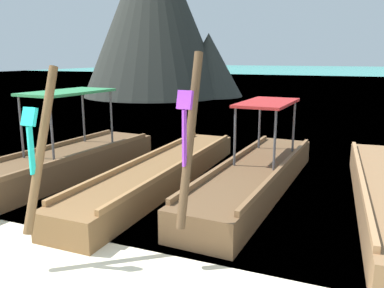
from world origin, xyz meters
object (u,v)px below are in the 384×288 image
object	(u,v)px
longtail_boat_blue_ribbon	(45,168)
longtail_boat_violet_ribbon	(255,176)
longtail_boat_turquoise_ribbon	(161,173)
karst_rock	(158,13)

from	to	relation	value
longtail_boat_blue_ribbon	longtail_boat_violet_ribbon	distance (m)	4.60
longtail_boat_blue_ribbon	longtail_boat_violet_ribbon	xyz separation A→B (m)	(4.41, 1.31, -0.02)
longtail_boat_turquoise_ribbon	karst_rock	distance (m)	21.47
longtail_boat_blue_ribbon	longtail_boat_violet_ribbon	size ratio (longest dim) A/B	1.08
longtail_boat_turquoise_ribbon	longtail_boat_violet_ribbon	world-z (taller)	longtail_boat_violet_ribbon
longtail_boat_blue_ribbon	karst_rock	distance (m)	21.33
karst_rock	longtail_boat_blue_ribbon	bearing A→B (deg)	-69.73
longtail_boat_blue_ribbon	longtail_boat_turquoise_ribbon	size ratio (longest dim) A/B	0.96
karst_rock	longtail_boat_turquoise_ribbon	bearing A→B (deg)	-62.60
longtail_boat_turquoise_ribbon	longtail_boat_violet_ribbon	size ratio (longest dim) A/B	1.12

